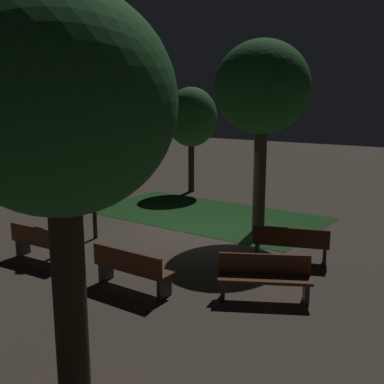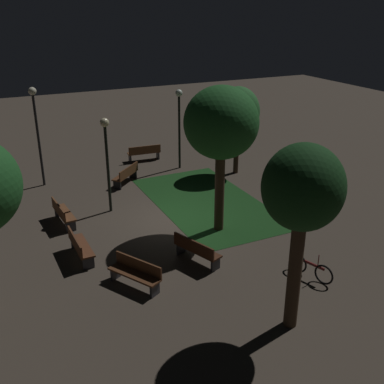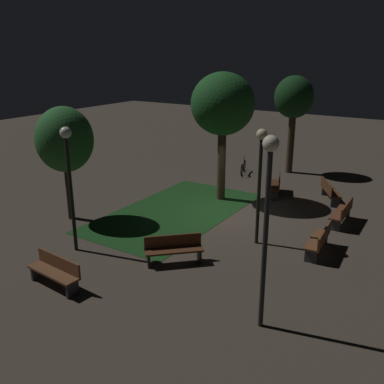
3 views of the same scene
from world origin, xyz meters
name	(u,v)px [view 2 (image 2 of 3)]	position (x,y,z in m)	size (l,w,h in m)	color
ground_plane	(175,218)	(0.00, 0.00, 0.00)	(60.00, 60.00, 0.00)	#473D33
grass_lawn	(207,202)	(-0.91, 1.93, 0.01)	(7.93, 4.27, 0.01)	#194219
bench_corner	(62,213)	(-1.47, -4.20, 0.48)	(1.83, 0.62, 0.88)	brown
bench_path_side	(79,246)	(1.48, -4.20, 0.48)	(1.81, 0.52, 0.88)	brown
bench_front_right	(136,272)	(3.90, -3.01, 0.48)	(1.80, 1.31, 0.88)	#512D19
bench_near_trees	(196,250)	(3.43, -0.72, 0.48)	(1.85, 1.08, 0.88)	#422314
bench_back_row	(126,174)	(-4.57, -0.55, 0.48)	(1.59, 1.63, 0.88)	#512D19
bench_lawn_edge	(144,152)	(-7.52, 1.43, 0.48)	(0.62, 1.83, 0.88)	brown
tree_lawn_side	(303,192)	(7.47, 0.16, 3.93)	(2.03, 2.03, 5.14)	#423021
tree_tall_center	(221,124)	(1.58, 1.16, 4.15)	(2.70, 2.70, 5.53)	#423021
tree_left_canopy	(238,112)	(-3.67, 5.01, 3.15)	(2.17, 2.17, 4.41)	#38281C
lamp_post_plaza_west	(36,120)	(-6.13, -4.20, 3.16)	(0.36, 0.36, 4.67)	black
lamp_post_plaza_east	(106,148)	(-1.85, -2.15, 2.76)	(0.36, 0.36, 3.98)	black
lamp_post_path_center	(179,115)	(-5.59, 2.71, 2.85)	(0.36, 0.36, 4.14)	black
bicycle	(311,268)	(5.86, 2.15, 0.34)	(1.55, 0.55, 0.93)	black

